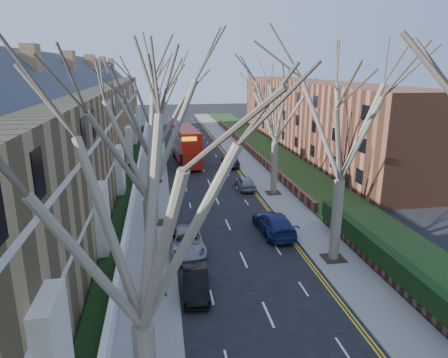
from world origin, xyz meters
name	(u,v)px	position (x,y,z in m)	size (l,w,h in m)	color
ground	(286,355)	(0.00, 0.00, 0.00)	(240.00, 240.00, 0.00)	black
pavement_left	(154,159)	(-6.00, 39.00, 0.06)	(3.00, 102.00, 0.12)	slate
pavement_right	(241,156)	(6.00, 39.00, 0.06)	(3.00, 102.00, 0.12)	slate
terrace_left	(79,129)	(-13.65, 31.00, 5.53)	(9.70, 78.00, 13.60)	#9B824E
flats_right	(312,116)	(17.46, 43.00, 4.98)	(13.97, 54.00, 10.00)	brown
wall_hedge_right	(422,292)	(7.70, 2.00, 1.12)	(0.70, 24.00, 1.80)	#533623
front_wall_left	(138,171)	(-7.65, 31.00, 0.62)	(0.30, 78.00, 1.00)	white
grass_verge_right	(273,154)	(10.50, 39.00, 0.15)	(6.00, 102.00, 0.06)	#1B3513
tree_left_near	(134,194)	(-5.70, -4.00, 8.93)	(9.80, 9.80, 13.73)	#665C48
tree_left_mid	(145,119)	(-5.70, 6.00, 9.56)	(10.50, 10.50, 14.71)	#665C48
tree_left_far	(149,106)	(-5.70, 16.00, 9.24)	(10.15, 10.15, 14.22)	#665C48
tree_left_dist	(151,92)	(-5.70, 28.00, 9.56)	(10.50, 10.50, 14.71)	#665C48
tree_right_mid	(345,111)	(5.70, 8.00, 9.56)	(10.50, 10.50, 14.71)	#665C48
tree_right_far	(277,98)	(5.70, 22.00, 9.24)	(10.15, 10.15, 14.22)	#665C48
double_decker_bus	(186,146)	(-1.73, 36.40, 2.20)	(3.29, 10.81, 4.47)	#A8190C
car_left_mid	(196,283)	(-3.41, 5.51, 0.65)	(1.37, 3.93, 1.29)	black
car_left_far	(186,241)	(-3.55, 10.82, 0.71)	(2.35, 5.09, 1.41)	gray
car_right_near	(274,223)	(3.12, 12.87, 0.78)	(2.19, 5.39, 1.57)	navy
car_right_mid	(245,183)	(3.34, 24.12, 0.67)	(1.59, 3.94, 1.34)	gray
car_right_far	(230,162)	(3.45, 33.50, 0.65)	(1.39, 3.97, 1.31)	black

